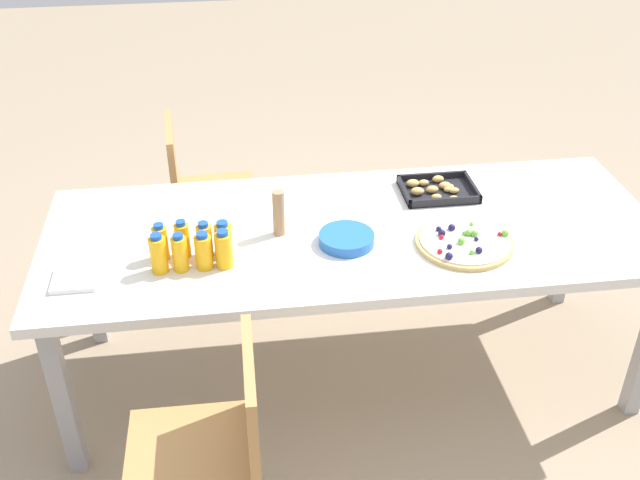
{
  "coord_description": "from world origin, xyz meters",
  "views": [
    {
      "loc": [
        -0.45,
        -2.34,
        2.21
      ],
      "look_at": [
        -0.14,
        -0.09,
        0.75
      ],
      "focal_mm": 41.78,
      "sensor_mm": 36.0,
      "label": 1
    }
  ],
  "objects_px": {
    "juice_bottle_3": "(224,250)",
    "fruit_pizza": "(464,242)",
    "snack_tray": "(436,190)",
    "cardboard_tube": "(279,213)",
    "juice_bottle_4": "(161,243)",
    "party_table": "(353,241)",
    "juice_bottle_1": "(180,253)",
    "napkin_stack": "(75,279)",
    "juice_bottle_5": "(183,240)",
    "plate_stack": "(346,239)",
    "juice_bottle_2": "(204,251)",
    "juice_bottle_7": "(223,239)",
    "juice_bottle_6": "(205,240)",
    "juice_bottle_0": "(158,254)",
    "chair_far_left": "(201,188)",
    "chair_near_left": "(215,444)"
  },
  "relations": [
    {
      "from": "juice_bottle_3",
      "to": "fruit_pizza",
      "type": "xyz_separation_m",
      "value": [
        0.87,
        0.02,
        -0.05
      ]
    },
    {
      "from": "snack_tray",
      "to": "cardboard_tube",
      "type": "height_order",
      "value": "cardboard_tube"
    },
    {
      "from": "juice_bottle_4",
      "to": "party_table",
      "type": "bearing_deg",
      "value": 8.62
    },
    {
      "from": "fruit_pizza",
      "to": "snack_tray",
      "type": "bearing_deg",
      "value": 89.74
    },
    {
      "from": "juice_bottle_1",
      "to": "napkin_stack",
      "type": "xyz_separation_m",
      "value": [
        -0.36,
        -0.02,
        -0.06
      ]
    },
    {
      "from": "juice_bottle_5",
      "to": "juice_bottle_3",
      "type": "bearing_deg",
      "value": -30.32
    },
    {
      "from": "plate_stack",
      "to": "juice_bottle_3",
      "type": "bearing_deg",
      "value": -169.27
    },
    {
      "from": "juice_bottle_2",
      "to": "plate_stack",
      "type": "xyz_separation_m",
      "value": [
        0.51,
        0.08,
        -0.05
      ]
    },
    {
      "from": "juice_bottle_7",
      "to": "fruit_pizza",
      "type": "bearing_deg",
      "value": -3.83
    },
    {
      "from": "juice_bottle_6",
      "to": "juice_bottle_0",
      "type": "bearing_deg",
      "value": -154.39
    },
    {
      "from": "juice_bottle_2",
      "to": "juice_bottle_7",
      "type": "xyz_separation_m",
      "value": [
        0.07,
        0.07,
        -0.0
      ]
    },
    {
      "from": "chair_far_left",
      "to": "juice_bottle_3",
      "type": "height_order",
      "value": "juice_bottle_3"
    },
    {
      "from": "chair_far_left",
      "to": "juice_bottle_1",
      "type": "bearing_deg",
      "value": -6.05
    },
    {
      "from": "chair_far_left",
      "to": "cardboard_tube",
      "type": "xyz_separation_m",
      "value": [
        0.31,
        -0.81,
        0.32
      ]
    },
    {
      "from": "chair_far_left",
      "to": "juice_bottle_1",
      "type": "relative_size",
      "value": 5.78
    },
    {
      "from": "juice_bottle_7",
      "to": "napkin_stack",
      "type": "xyz_separation_m",
      "value": [
        -0.51,
        -0.1,
        -0.05
      ]
    },
    {
      "from": "chair_near_left",
      "to": "snack_tray",
      "type": "distance_m",
      "value": 1.39
    },
    {
      "from": "juice_bottle_3",
      "to": "juice_bottle_5",
      "type": "height_order",
      "value": "same"
    },
    {
      "from": "juice_bottle_5",
      "to": "cardboard_tube",
      "type": "xyz_separation_m",
      "value": [
        0.35,
        0.1,
        0.02
      ]
    },
    {
      "from": "juice_bottle_0",
      "to": "juice_bottle_7",
      "type": "bearing_deg",
      "value": 19.27
    },
    {
      "from": "juice_bottle_3",
      "to": "party_table",
      "type": "bearing_deg",
      "value": 20.66
    },
    {
      "from": "juice_bottle_4",
      "to": "chair_near_left",
      "type": "bearing_deg",
      "value": -77.07
    },
    {
      "from": "juice_bottle_7",
      "to": "cardboard_tube",
      "type": "distance_m",
      "value": 0.23
    },
    {
      "from": "juice_bottle_3",
      "to": "cardboard_tube",
      "type": "bearing_deg",
      "value": 41.4
    },
    {
      "from": "juice_bottle_5",
      "to": "juice_bottle_1",
      "type": "bearing_deg",
      "value": -95.02
    },
    {
      "from": "plate_stack",
      "to": "napkin_stack",
      "type": "distance_m",
      "value": 0.95
    },
    {
      "from": "juice_bottle_3",
      "to": "juice_bottle_6",
      "type": "bearing_deg",
      "value": 132.13
    },
    {
      "from": "juice_bottle_0",
      "to": "napkin_stack",
      "type": "relative_size",
      "value": 0.99
    },
    {
      "from": "juice_bottle_5",
      "to": "plate_stack",
      "type": "distance_m",
      "value": 0.59
    },
    {
      "from": "chair_far_left",
      "to": "napkin_stack",
      "type": "relative_size",
      "value": 5.53
    },
    {
      "from": "juice_bottle_4",
      "to": "plate_stack",
      "type": "distance_m",
      "value": 0.66
    },
    {
      "from": "juice_bottle_2",
      "to": "fruit_pizza",
      "type": "distance_m",
      "value": 0.94
    },
    {
      "from": "chair_near_left",
      "to": "cardboard_tube",
      "type": "bearing_deg",
      "value": -18.35
    },
    {
      "from": "chair_near_left",
      "to": "juice_bottle_5",
      "type": "bearing_deg",
      "value": 7.33
    },
    {
      "from": "juice_bottle_4",
      "to": "plate_stack",
      "type": "height_order",
      "value": "juice_bottle_4"
    },
    {
      "from": "juice_bottle_5",
      "to": "napkin_stack",
      "type": "relative_size",
      "value": 0.96
    },
    {
      "from": "juice_bottle_5",
      "to": "juice_bottle_4",
      "type": "bearing_deg",
      "value": -175.18
    },
    {
      "from": "juice_bottle_4",
      "to": "juice_bottle_6",
      "type": "bearing_deg",
      "value": -1.6
    },
    {
      "from": "juice_bottle_6",
      "to": "chair_far_left",
      "type": "bearing_deg",
      "value": 92.37
    },
    {
      "from": "juice_bottle_1",
      "to": "juice_bottle_7",
      "type": "bearing_deg",
      "value": 27.32
    },
    {
      "from": "juice_bottle_6",
      "to": "juice_bottle_2",
      "type": "bearing_deg",
      "value": -92.94
    },
    {
      "from": "chair_near_left",
      "to": "juice_bottle_2",
      "type": "xyz_separation_m",
      "value": [
        -0.01,
        0.6,
        0.29
      ]
    },
    {
      "from": "juice_bottle_0",
      "to": "juice_bottle_6",
      "type": "relative_size",
      "value": 1.08
    },
    {
      "from": "chair_far_left",
      "to": "chair_near_left",
      "type": "bearing_deg",
      "value": -1.94
    },
    {
      "from": "juice_bottle_0",
      "to": "juice_bottle_1",
      "type": "xyz_separation_m",
      "value": [
        0.07,
        0.0,
        -0.0
      ]
    },
    {
      "from": "chair_near_left",
      "to": "fruit_pizza",
      "type": "xyz_separation_m",
      "value": [
        0.93,
        0.62,
        0.24
      ]
    },
    {
      "from": "juice_bottle_5",
      "to": "snack_tray",
      "type": "xyz_separation_m",
      "value": [
        1.01,
        0.33,
        -0.05
      ]
    },
    {
      "from": "juice_bottle_0",
      "to": "napkin_stack",
      "type": "xyz_separation_m",
      "value": [
        -0.28,
        -0.02,
        -0.06
      ]
    },
    {
      "from": "chair_near_left",
      "to": "juice_bottle_6",
      "type": "xyz_separation_m",
      "value": [
        -0.0,
        0.67,
        0.29
      ]
    },
    {
      "from": "juice_bottle_5",
      "to": "juice_bottle_7",
      "type": "bearing_deg",
      "value": -3.18
    }
  ]
}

